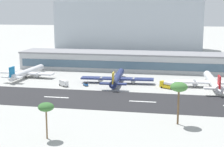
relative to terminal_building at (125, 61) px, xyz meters
The scene contains 14 objects.
ground_plane 80.95m from the terminal_building, 102.97° to the right, with size 1400.00×1400.00×0.00m, color #A8A8A3.
runway_strip 83.27m from the terminal_building, 102.60° to the right, with size 800.00×33.17×0.08m, color #262628.
runway_centreline_dash_4 83.68m from the terminal_building, 103.82° to the right, with size 12.00×1.20×0.01m, color white.
runway_centreline_dash_5 83.82m from the terminal_building, 75.79° to the right, with size 12.00×1.20×0.01m, color white.
terminal_building is the anchor object (origin of this frame).
distant_hotel_block 128.06m from the terminal_building, 97.23° to the left, with size 149.65×32.23×49.18m, color #A8B2BC.
airliner_blue_tail_gate_0 67.01m from the terminal_building, 144.07° to the right, with size 33.89×44.24×9.23m.
airliner_gold_tail_gate_1 46.00m from the terminal_building, 86.65° to the right, with size 40.69×44.57×9.30m.
airliner_red_tail_gate_2 71.30m from the terminal_building, 40.78° to the right, with size 41.53×46.73×9.75m.
service_fuel_truck_0 61.22m from the terminal_building, 59.88° to the right, with size 8.62×6.62×3.95m.
service_box_truck_1 62.66m from the terminal_building, 112.84° to the right, with size 6.17×5.65×3.25m.
service_baggage_tug_2 56.47m from the terminal_building, 103.22° to the right, with size 3.23×3.51×2.20m.
palm_tree_0 131.23m from the terminal_building, 92.18° to the right, with size 5.09×5.09×11.84m.
palm_tree_1 115.14m from the terminal_building, 71.73° to the right, with size 6.16×6.16×15.45m.
Camera 1 is at (53.16, -150.87, 40.75)m, focal length 55.16 mm.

